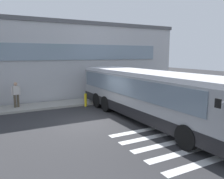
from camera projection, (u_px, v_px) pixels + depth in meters
The scene contains 7 objects.
ground_plane at pixel (93, 122), 11.99m from camera, with size 80.00×90.00×0.02m, color #2B2B2D.
bay_paint_stripes at pixel (176, 142), 9.21m from camera, with size 4.40×3.96×0.01m.
terminal_building at pixel (40, 60), 21.38m from camera, with size 22.87×13.80×6.23m.
boarding_curb at pixel (68, 103), 16.18m from camera, with size 25.07×2.00×0.15m, color #9E9B93.
bus_main_foreground at pixel (147, 96), 12.22m from camera, with size 3.02×11.88×2.70m.
passenger_by_doorway at pixel (16, 93), 14.51m from camera, with size 0.58×0.30×1.68m.
safety_bollard_yellow at pixel (86, 100), 15.49m from camera, with size 0.18×0.18×0.90m, color yellow.
Camera 1 is at (-4.42, -10.73, 3.60)m, focal length 35.37 mm.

